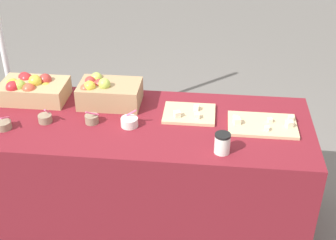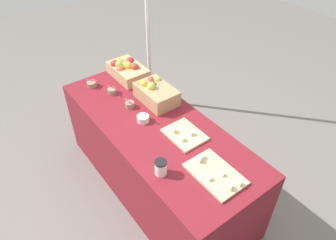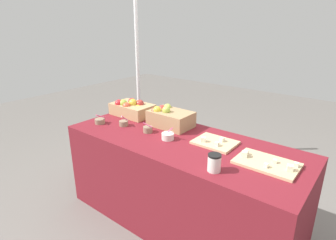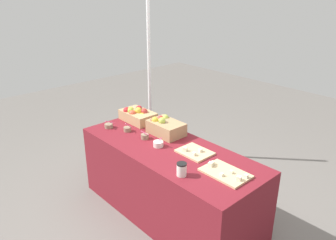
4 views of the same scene
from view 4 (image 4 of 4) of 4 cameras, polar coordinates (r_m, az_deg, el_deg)
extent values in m
plane|color=slate|center=(3.58, 0.18, -15.34)|extent=(10.00, 10.00, 0.00)
cube|color=maroon|center=(3.37, 0.19, -10.34)|extent=(1.90, 0.76, 0.74)
cube|color=tan|center=(3.79, -5.12, 0.66)|extent=(0.40, 0.25, 0.11)
sphere|color=gold|center=(3.72, -4.40, 0.65)|extent=(0.08, 0.08, 0.08)
sphere|color=#B2332D|center=(3.74, -4.06, 1.39)|extent=(0.08, 0.08, 0.08)
sphere|color=gold|center=(3.86, -6.36, 1.68)|extent=(0.08, 0.08, 0.08)
sphere|color=gold|center=(3.74, -5.05, 1.57)|extent=(0.08, 0.08, 0.08)
sphere|color=#99B742|center=(3.78, -6.42, 1.54)|extent=(0.08, 0.08, 0.08)
sphere|color=#99B742|center=(3.78, -5.78, 0.97)|extent=(0.08, 0.08, 0.08)
sphere|color=#D14C33|center=(3.72, -6.05, 1.05)|extent=(0.08, 0.08, 0.08)
sphere|color=red|center=(3.88, -4.94, 1.89)|extent=(0.08, 0.08, 0.08)
sphere|color=red|center=(3.85, -5.00, 1.79)|extent=(0.08, 0.08, 0.08)
sphere|color=red|center=(3.79, -7.00, 1.60)|extent=(0.08, 0.08, 0.08)
cube|color=tan|center=(3.43, -0.33, -1.37)|extent=(0.37, 0.24, 0.13)
sphere|color=#B2332D|center=(3.52, -1.27, 0.23)|extent=(0.07, 0.07, 0.07)
sphere|color=#B2C64C|center=(3.52, -0.45, 0.39)|extent=(0.07, 0.07, 0.07)
sphere|color=red|center=(3.54, -1.17, 0.03)|extent=(0.07, 0.07, 0.07)
sphere|color=#B2332D|center=(3.46, -1.00, -0.18)|extent=(0.07, 0.07, 0.07)
sphere|color=#B2C64C|center=(3.39, -1.03, -0.13)|extent=(0.07, 0.07, 0.07)
sphere|color=gold|center=(3.44, -2.22, 0.01)|extent=(0.07, 0.07, 0.07)
sphere|color=#D14C33|center=(3.46, -2.53, -0.17)|extent=(0.07, 0.07, 0.07)
cube|color=#D1B284|center=(3.09, 4.57, -5.46)|extent=(0.30, 0.24, 0.02)
cube|color=beige|center=(3.08, 5.55, -5.13)|extent=(0.04, 0.04, 0.03)
cube|color=beige|center=(3.08, 2.92, -4.95)|extent=(0.05, 0.05, 0.04)
cube|color=beige|center=(3.01, 4.44, -5.74)|extent=(0.03, 0.03, 0.03)
cube|color=#D1B284|center=(2.80, 9.71, -8.86)|extent=(0.39, 0.25, 0.02)
cube|color=beige|center=(2.75, 13.12, -9.25)|extent=(0.03, 0.03, 0.03)
cube|color=beige|center=(2.88, 7.56, -7.23)|extent=(0.03, 0.03, 0.03)
cube|color=beige|center=(2.86, 7.30, -7.42)|extent=(0.05, 0.05, 0.04)
cube|color=beige|center=(2.73, 9.13, -9.14)|extent=(0.02, 0.02, 0.02)
cube|color=beige|center=(2.78, 10.68, -8.64)|extent=(0.03, 0.03, 0.02)
cube|color=beige|center=(2.71, 11.96, -9.61)|extent=(0.05, 0.05, 0.04)
cylinder|color=gray|center=(3.66, -10.01, -0.97)|extent=(0.09, 0.09, 0.04)
cylinder|color=#EA598C|center=(3.63, -9.90, -0.34)|extent=(0.01, 0.10, 0.06)
cylinder|color=gray|center=(3.36, -3.96, -2.80)|extent=(0.08, 0.08, 0.05)
cylinder|color=#EA598C|center=(3.33, -4.04, -2.21)|extent=(0.07, 0.05, 0.05)
cylinder|color=silver|center=(3.20, -1.65, -4.08)|extent=(0.10, 0.10, 0.05)
cylinder|color=#EA598C|center=(3.18, -1.33, -3.25)|extent=(0.08, 0.04, 0.06)
cylinder|color=gray|center=(3.54, -6.91, -1.55)|extent=(0.08, 0.08, 0.04)
cylinder|color=#EA598C|center=(3.51, -6.77, -0.90)|extent=(0.02, 0.09, 0.07)
cylinder|color=silver|center=(2.73, 2.33, -8.47)|extent=(0.08, 0.08, 0.10)
cylinder|color=black|center=(2.70, 2.35, -7.45)|extent=(0.08, 0.08, 0.01)
cylinder|color=white|center=(4.29, -3.18, 7.73)|extent=(0.04, 0.04, 2.22)
camera|label=1|loc=(1.76, -54.91, 11.93)|focal=49.75mm
camera|label=2|loc=(1.04, 18.94, 30.58)|focal=33.63mm
camera|label=3|loc=(1.15, -20.99, -9.35)|focal=29.64mm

